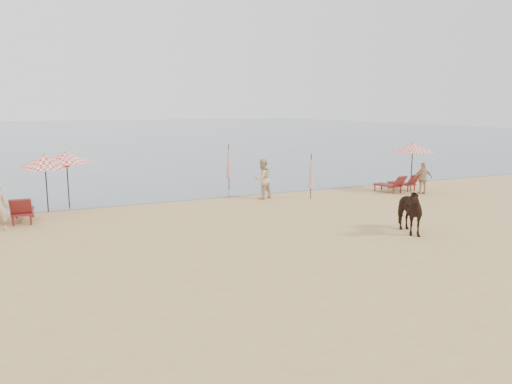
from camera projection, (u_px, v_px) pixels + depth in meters
ground at (331, 258)px, 13.95m from camera, size 120.00×120.00×0.00m
sea at (72, 131)px, 85.48m from camera, size 160.00×140.00×0.06m
lounger_cluster_right at (398, 183)px, 24.81m from camera, size 1.94×1.88×0.60m
umbrella_open_left_a at (66, 157)px, 20.48m from camera, size 2.07×2.07×2.36m
umbrella_open_left_b at (45, 161)px, 19.70m from camera, size 1.88×1.92×2.40m
umbrella_open_right at (413, 148)px, 24.53m from camera, size 1.99×1.99×2.43m
umbrella_closed_left at (229, 162)px, 25.26m from camera, size 0.28×0.28×2.32m
umbrella_closed_right at (311, 171)px, 22.74m from camera, size 0.25×0.25×2.07m
cow at (406, 210)px, 16.62m from camera, size 1.30×1.98×1.54m
beachgoer_right_a at (262, 179)px, 22.80m from camera, size 1.05×0.91×1.85m
beachgoer_right_b at (423, 178)px, 24.01m from camera, size 0.98×0.67×1.54m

